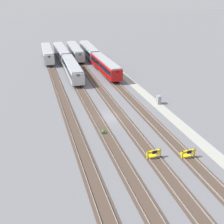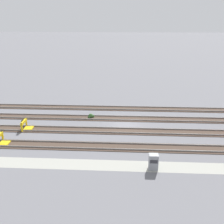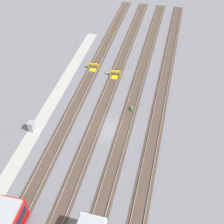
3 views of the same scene
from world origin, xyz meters
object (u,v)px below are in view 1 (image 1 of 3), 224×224
object	(u,v)px
subway_car_front_row_centre	(47,53)
subway_car_back_row_leftmost	(72,69)
subway_car_front_row_left_inner	(62,52)
bumper_stop_nearest_track	(187,153)
subway_car_front_row_right_inner	(89,51)
electrical_cabinet	(159,100)
bumper_stop_near_inner_track	(153,154)
subway_car_front_row_leftmost	(75,51)
weed_clump	(103,132)
subway_car_front_row_rightmost	(105,66)

from	to	relation	value
subway_car_front_row_centre	subway_car_back_row_leftmost	xyz separation A→B (m)	(-18.87, -4.39, 0.00)
subway_car_front_row_left_inner	bumper_stop_nearest_track	xyz separation A→B (m)	(-57.30, -8.62, -1.53)
subway_car_front_row_right_inner	electrical_cabinet	size ratio (longest dim) A/B	11.29
subway_car_front_row_centre	subway_car_front_row_left_inner	bearing A→B (deg)	-91.68
bumper_stop_nearest_track	bumper_stop_near_inner_track	bearing A→B (deg)	73.21
bumper_stop_nearest_track	electrical_cabinet	bearing A→B (deg)	-14.32
subway_car_front_row_leftmost	subway_car_front_row_left_inner	xyz separation A→B (m)	(-0.35, 4.28, 0.00)
subway_car_front_row_left_inner	subway_car_back_row_leftmost	xyz separation A→B (m)	(-18.75, -0.10, 0.00)
subway_car_front_row_centre	subway_car_back_row_leftmost	world-z (taller)	same
subway_car_front_row_leftmost	subway_car_front_row_left_inner	distance (m)	4.29
bumper_stop_near_inner_track	weed_clump	bearing A→B (deg)	29.66
subway_car_front_row_centre	subway_car_back_row_leftmost	size ratio (longest dim) A/B	1.00
subway_car_front_row_centre	bumper_stop_nearest_track	xyz separation A→B (m)	(-57.43, -12.91, -1.53)
subway_car_front_row_centre	subway_car_front_row_leftmost	bearing A→B (deg)	-88.52
electrical_cabinet	weed_clump	xyz separation A→B (m)	(-7.73, 13.12, -0.56)
subway_car_front_row_rightmost	weed_clump	world-z (taller)	subway_car_front_row_rightmost
subway_car_front_row_centre	subway_car_front_row_right_inner	size ratio (longest dim) A/B	1.00
subway_car_front_row_leftmost	bumper_stop_nearest_track	world-z (taller)	subway_car_front_row_leftmost
subway_car_front_row_centre	bumper_stop_nearest_track	size ratio (longest dim) A/B	9.02
subway_car_front_row_rightmost	electrical_cabinet	world-z (taller)	subway_car_front_row_rightmost
subway_car_front_row_right_inner	subway_car_front_row_leftmost	bearing A→B (deg)	84.63
subway_car_front_row_right_inner	bumper_stop_nearest_track	size ratio (longest dim) A/B	9.02
bumper_stop_near_inner_track	electrical_cabinet	bearing A→B (deg)	-28.88
subway_car_front_row_rightmost	weed_clump	distance (m)	30.69
bumper_stop_nearest_track	electrical_cabinet	xyz separation A→B (m)	(16.92, -4.32, 0.29)
subway_car_front_row_rightmost	weed_clump	xyz separation A→B (m)	(-29.37, 8.74, -1.80)
subway_car_front_row_leftmost	subway_car_back_row_leftmost	world-z (taller)	same
subway_car_front_row_centre	electrical_cabinet	world-z (taller)	subway_car_front_row_centre
subway_car_front_row_left_inner	subway_car_back_row_leftmost	distance (m)	18.75
bumper_stop_nearest_track	weed_clump	world-z (taller)	bumper_stop_nearest_track
bumper_stop_nearest_track	subway_car_front_row_leftmost	bearing A→B (deg)	4.31
subway_car_front_row_right_inner	bumper_stop_nearest_track	distance (m)	57.26
subway_car_front_row_right_inner	weed_clump	world-z (taller)	subway_car_front_row_right_inner
electrical_cabinet	subway_car_back_row_leftmost	bearing A→B (deg)	30.69
subway_car_front_row_leftmost	bumper_stop_nearest_track	distance (m)	57.83
subway_car_front_row_right_inner	bumper_stop_nearest_track	bearing A→B (deg)	179.97
subway_car_front_row_left_inner	bumper_stop_nearest_track	distance (m)	57.97
subway_car_back_row_leftmost	bumper_stop_near_inner_track	distance (m)	37.53
subway_car_front_row_left_inner	weed_clump	xyz separation A→B (m)	(-48.11, 0.18, -1.80)
subway_car_front_row_right_inner	subway_car_back_row_leftmost	size ratio (longest dim) A/B	1.00
subway_car_front_row_leftmost	subway_car_back_row_leftmost	distance (m)	19.55
subway_car_front_row_left_inner	subway_car_back_row_leftmost	size ratio (longest dim) A/B	1.00
subway_car_front_row_left_inner	electrical_cabinet	bearing A→B (deg)	-162.23
subway_car_back_row_leftmost	bumper_stop_near_inner_track	bearing A→B (deg)	-173.53
subway_car_front_row_rightmost	bumper_stop_nearest_track	size ratio (longest dim) A/B	9.02
subway_car_front_row_centre	subway_car_front_row_right_inner	bearing A→B (deg)	-90.84
subway_car_front_row_centre	electrical_cabinet	xyz separation A→B (m)	(-40.51, -17.23, -1.24)
subway_car_front_row_right_inner	subway_car_back_row_leftmost	distance (m)	20.55
electrical_cabinet	bumper_stop_nearest_track	bearing A→B (deg)	165.68
subway_car_front_row_left_inner	subway_car_front_row_right_inner	distance (m)	8.65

